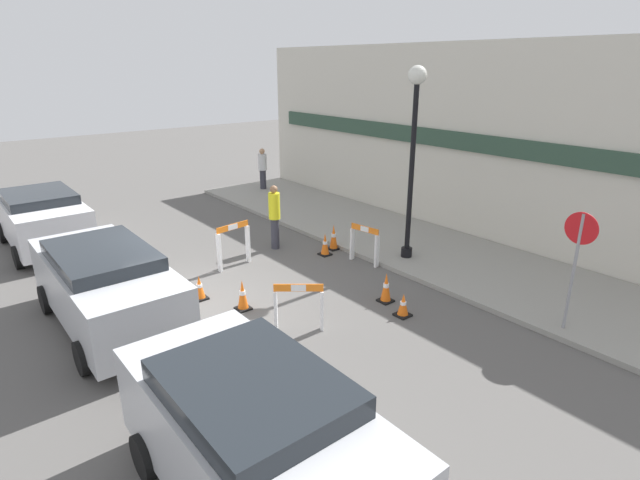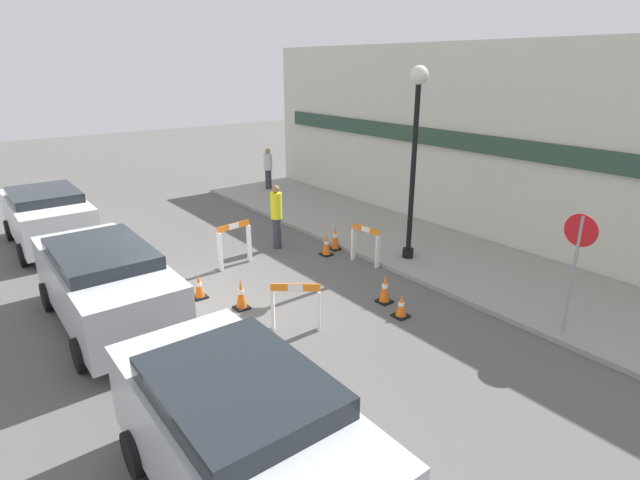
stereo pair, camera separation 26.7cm
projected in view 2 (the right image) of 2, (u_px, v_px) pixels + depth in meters
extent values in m
plane|color=#565451|center=(203.00, 304.00, 10.78)|extent=(60.00, 60.00, 0.00)
cube|color=gray|center=(406.00, 241.00, 14.38)|extent=(18.00, 3.65, 0.12)
cube|color=beige|center=(457.00, 142.00, 14.57)|extent=(18.00, 0.12, 5.50)
cube|color=#2D4738|center=(454.00, 140.00, 14.49)|extent=(16.20, 0.10, 0.50)
cylinder|color=black|center=(408.00, 253.00, 13.02)|extent=(0.29, 0.29, 0.24)
cylinder|color=black|center=(413.00, 175.00, 12.33)|extent=(0.13, 0.13, 4.36)
sphere|color=silver|center=(419.00, 75.00, 11.55)|extent=(0.44, 0.44, 0.44)
cylinder|color=gray|center=(573.00, 276.00, 9.10)|extent=(0.06, 0.06, 2.28)
cylinder|color=red|center=(581.00, 230.00, 8.81)|extent=(0.60, 0.02, 0.60)
cube|color=white|center=(273.00, 310.00, 9.63)|extent=(0.14, 0.13, 0.82)
cube|color=white|center=(319.00, 311.00, 9.61)|extent=(0.14, 0.13, 0.82)
cube|color=orange|center=(295.00, 287.00, 9.45)|extent=(0.61, 0.76, 0.15)
cube|color=white|center=(295.00, 287.00, 9.45)|extent=(0.20, 0.24, 0.14)
cube|color=white|center=(378.00, 252.00, 12.55)|extent=(0.08, 0.14, 0.86)
cube|color=white|center=(353.00, 244.00, 13.09)|extent=(0.08, 0.14, 0.86)
cube|color=orange|center=(366.00, 229.00, 12.65)|extent=(0.86, 0.15, 0.15)
cube|color=white|center=(366.00, 229.00, 12.65)|extent=(0.26, 0.07, 0.14)
cube|color=white|center=(249.00, 243.00, 12.95)|extent=(0.14, 0.08, 0.99)
cube|color=white|center=(220.00, 252.00, 12.34)|extent=(0.14, 0.08, 0.99)
cube|color=orange|center=(234.00, 226.00, 12.45)|extent=(0.16, 0.96, 0.15)
cube|color=white|center=(234.00, 226.00, 12.45)|extent=(0.07, 0.29, 0.13)
cube|color=black|center=(384.00, 301.00, 10.85)|extent=(0.30, 0.30, 0.04)
cone|color=orange|center=(385.00, 287.00, 10.74)|extent=(0.22, 0.22, 0.63)
cylinder|color=white|center=(385.00, 286.00, 10.73)|extent=(0.13, 0.13, 0.09)
cube|color=black|center=(401.00, 316.00, 10.23)|extent=(0.30, 0.30, 0.04)
cone|color=orange|center=(401.00, 305.00, 10.15)|extent=(0.22, 0.22, 0.45)
cylinder|color=white|center=(401.00, 304.00, 10.14)|extent=(0.13, 0.13, 0.06)
cube|color=black|center=(326.00, 254.00, 13.52)|extent=(0.30, 0.30, 0.04)
cone|color=orange|center=(326.00, 244.00, 13.42)|extent=(0.23, 0.22, 0.57)
cylinder|color=white|center=(326.00, 243.00, 13.41)|extent=(0.13, 0.13, 0.08)
cube|color=black|center=(200.00, 297.00, 11.06)|extent=(0.30, 0.30, 0.04)
cone|color=orange|center=(199.00, 285.00, 10.97)|extent=(0.22, 0.22, 0.51)
cylinder|color=white|center=(199.00, 284.00, 10.96)|extent=(0.13, 0.13, 0.07)
cube|color=black|center=(242.00, 307.00, 10.58)|extent=(0.30, 0.30, 0.04)
cone|color=orange|center=(241.00, 293.00, 10.47)|extent=(0.23, 0.23, 0.63)
cylinder|color=white|center=(241.00, 292.00, 10.46)|extent=(0.13, 0.13, 0.09)
cube|color=black|center=(335.00, 248.00, 13.94)|extent=(0.30, 0.30, 0.04)
cone|color=orange|center=(335.00, 236.00, 13.82)|extent=(0.23, 0.22, 0.67)
cylinder|color=white|center=(335.00, 235.00, 13.81)|extent=(0.13, 0.13, 0.09)
cylinder|color=#33333D|center=(277.00, 233.00, 13.91)|extent=(0.29, 0.29, 0.87)
cylinder|color=yellow|center=(276.00, 206.00, 13.64)|extent=(0.40, 0.40, 0.72)
sphere|color=#8E6647|center=(276.00, 189.00, 13.48)|extent=(0.27, 0.27, 0.21)
cylinder|color=#33333D|center=(268.00, 179.00, 20.11)|extent=(0.34, 0.34, 0.77)
cylinder|color=silver|center=(268.00, 162.00, 19.88)|extent=(0.48, 0.48, 0.64)
sphere|color=tan|center=(267.00, 151.00, 19.73)|extent=(0.30, 0.30, 0.22)
cube|color=silver|center=(48.00, 217.00, 13.99)|extent=(4.03, 1.79, 1.06)
cube|color=#1E2328|center=(44.00, 199.00, 13.81)|extent=(2.22, 1.65, 0.49)
cylinder|color=black|center=(96.00, 240.00, 13.74)|extent=(0.60, 0.18, 0.60)
cylinder|color=black|center=(23.00, 255.00, 12.72)|extent=(0.60, 0.18, 0.60)
cylinder|color=black|center=(75.00, 219.00, 15.61)|extent=(0.60, 0.18, 0.60)
cylinder|color=black|center=(9.00, 230.00, 14.59)|extent=(0.60, 0.18, 0.60)
cube|color=#B7BABF|center=(106.00, 285.00, 9.72)|extent=(4.49, 1.75, 1.08)
cube|color=#1E2328|center=(102.00, 259.00, 9.54)|extent=(2.47, 1.61, 0.50)
cylinder|color=black|center=(179.00, 323.00, 9.36)|extent=(0.60, 0.18, 0.60)
cylinder|color=black|center=(80.00, 355.00, 8.36)|extent=(0.60, 0.18, 0.60)
cylinder|color=black|center=(132.00, 276.00, 11.44)|extent=(0.60, 0.18, 0.60)
cylinder|color=black|center=(47.00, 296.00, 10.44)|extent=(0.60, 0.18, 0.60)
cube|color=#B7BABF|center=(241.00, 440.00, 5.65)|extent=(3.91, 1.76, 1.17)
cube|color=#1E2328|center=(239.00, 397.00, 5.45)|extent=(2.15, 1.62, 0.53)
cylinder|color=black|center=(256.00, 399.00, 7.25)|extent=(0.60, 0.18, 0.60)
cylinder|color=black|center=(135.00, 453.00, 6.25)|extent=(0.60, 0.18, 0.60)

